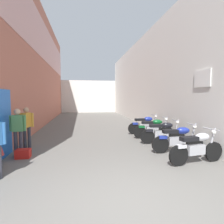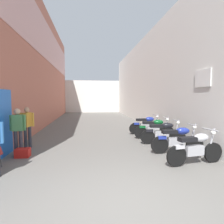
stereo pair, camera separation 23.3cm
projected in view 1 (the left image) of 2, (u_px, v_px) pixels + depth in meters
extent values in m
plane|color=#66635E|center=(96.00, 129.00, 11.65)|extent=(36.84, 36.84, 0.00)
cube|color=#B76651|center=(41.00, 67.00, 12.74)|extent=(0.40, 20.84, 8.00)
cube|color=blue|center=(4.00, 123.00, 6.09)|extent=(0.06, 1.10, 2.20)
cube|color=#DBA39E|center=(43.00, 40.00, 12.63)|extent=(0.04, 20.84, 2.56)
cube|color=silver|center=(142.00, 81.00, 13.94)|extent=(0.40, 20.84, 6.21)
cube|color=white|center=(202.00, 79.00, 6.64)|extent=(0.04, 0.90, 0.60)
cube|color=silver|center=(88.00, 97.00, 24.70)|extent=(9.76, 2.00, 4.02)
cylinder|color=black|center=(213.00, 152.00, 5.69)|extent=(0.61, 0.17, 0.60)
cylinder|color=black|center=(179.00, 156.00, 5.31)|extent=(0.61, 0.17, 0.60)
cube|color=#9E9EA3|center=(195.00, 150.00, 5.47)|extent=(0.58, 0.28, 0.28)
ellipsoid|color=#B7B7BC|center=(202.00, 137.00, 5.52)|extent=(0.51, 0.33, 0.24)
cube|color=black|center=(189.00, 139.00, 5.38)|extent=(0.55, 0.30, 0.12)
cylinder|color=#9E9EA3|center=(212.00, 140.00, 5.64)|extent=(0.25, 0.10, 0.77)
cylinder|color=#9E9EA3|center=(211.00, 129.00, 5.59)|extent=(0.12, 0.58, 0.04)
sphere|color=silver|center=(214.00, 132.00, 5.64)|extent=(0.14, 0.14, 0.14)
cube|color=#B7B7BC|center=(181.00, 146.00, 5.31)|extent=(0.30, 0.18, 0.10)
cylinder|color=black|center=(194.00, 144.00, 6.66)|extent=(0.60, 0.11, 0.60)
cylinder|color=black|center=(160.00, 145.00, 6.52)|extent=(0.60, 0.11, 0.60)
cube|color=#9E9EA3|center=(176.00, 141.00, 6.57)|extent=(0.57, 0.23, 0.28)
ellipsoid|color=navy|center=(183.00, 131.00, 6.57)|extent=(0.49, 0.28, 0.24)
cube|color=black|center=(170.00, 131.00, 6.52)|extent=(0.53, 0.24, 0.12)
cylinder|color=#9E9EA3|center=(193.00, 134.00, 6.62)|extent=(0.25, 0.07, 0.77)
cylinder|color=#9E9EA3|center=(191.00, 124.00, 6.59)|extent=(0.06, 0.58, 0.04)
sphere|color=silver|center=(194.00, 127.00, 6.61)|extent=(0.14, 0.14, 0.14)
cube|color=navy|center=(163.00, 137.00, 6.51)|extent=(0.29, 0.15, 0.10)
cylinder|color=black|center=(177.00, 137.00, 7.83)|extent=(0.61, 0.17, 0.60)
cylinder|color=black|center=(147.00, 137.00, 7.83)|extent=(0.61, 0.17, 0.60)
cube|color=#9E9EA3|center=(161.00, 134.00, 7.82)|extent=(0.58, 0.29, 0.28)
ellipsoid|color=black|center=(167.00, 125.00, 7.79)|extent=(0.51, 0.33, 0.24)
cube|color=black|center=(156.00, 126.00, 7.79)|extent=(0.55, 0.30, 0.12)
cylinder|color=#9E9EA3|center=(176.00, 128.00, 7.80)|extent=(0.25, 0.10, 0.77)
cylinder|color=#9E9EA3|center=(174.00, 120.00, 7.77)|extent=(0.13, 0.58, 0.04)
sphere|color=silver|center=(177.00, 122.00, 7.78)|extent=(0.14, 0.14, 0.14)
cube|color=black|center=(149.00, 131.00, 7.81)|extent=(0.30, 0.18, 0.10)
cylinder|color=black|center=(166.00, 132.00, 8.85)|extent=(0.61, 0.16, 0.60)
cylinder|color=black|center=(140.00, 132.00, 8.83)|extent=(0.61, 0.16, 0.60)
cube|color=#9E9EA3|center=(152.00, 130.00, 8.83)|extent=(0.58, 0.28, 0.28)
ellipsoid|color=#0F5123|center=(157.00, 122.00, 8.81)|extent=(0.51, 0.33, 0.24)
cube|color=black|center=(147.00, 122.00, 8.80)|extent=(0.55, 0.29, 0.12)
cylinder|color=#9E9EA3|center=(165.00, 125.00, 8.82)|extent=(0.25, 0.09, 0.77)
cylinder|color=#9E9EA3|center=(164.00, 117.00, 8.80)|extent=(0.12, 0.58, 0.04)
sphere|color=silver|center=(166.00, 119.00, 8.81)|extent=(0.14, 0.14, 0.14)
cube|color=#0F5123|center=(142.00, 127.00, 8.81)|extent=(0.30, 0.18, 0.10)
cylinder|color=black|center=(156.00, 128.00, 10.13)|extent=(0.60, 0.11, 0.60)
cylinder|color=black|center=(134.00, 128.00, 9.87)|extent=(0.60, 0.11, 0.60)
cube|color=#9E9EA3|center=(144.00, 126.00, 9.98)|extent=(0.57, 0.23, 0.28)
ellipsoid|color=navy|center=(148.00, 119.00, 10.00)|extent=(0.49, 0.28, 0.24)
cube|color=black|center=(140.00, 120.00, 9.91)|extent=(0.53, 0.25, 0.12)
cylinder|color=#9E9EA3|center=(155.00, 121.00, 10.09)|extent=(0.25, 0.07, 0.77)
cylinder|color=#9E9EA3|center=(154.00, 115.00, 10.05)|extent=(0.07, 0.58, 0.04)
sphere|color=silver|center=(156.00, 117.00, 10.08)|extent=(0.14, 0.14, 0.14)
cube|color=navy|center=(135.00, 124.00, 9.87)|extent=(0.29, 0.15, 0.10)
cylinder|color=#2D66A5|center=(4.00, 133.00, 4.47)|extent=(0.08, 0.08, 0.52)
cylinder|color=#383842|center=(16.00, 144.00, 6.24)|extent=(0.12, 0.12, 0.82)
cylinder|color=#383842|center=(21.00, 143.00, 6.26)|extent=(0.12, 0.12, 0.82)
cube|color=#4C8C51|center=(18.00, 123.00, 6.20)|extent=(0.36, 0.24, 0.54)
sphere|color=#DBB28E|center=(17.00, 112.00, 6.17)|extent=(0.20, 0.20, 0.20)
cylinder|color=#4C8C51|center=(10.00, 123.00, 6.16)|extent=(0.08, 0.08, 0.52)
cylinder|color=#4C8C51|center=(25.00, 123.00, 6.23)|extent=(0.08, 0.08, 0.52)
cylinder|color=#383842|center=(25.00, 138.00, 7.10)|extent=(0.12, 0.12, 0.82)
cylinder|color=#383842|center=(29.00, 138.00, 7.12)|extent=(0.12, 0.12, 0.82)
cube|color=gold|center=(26.00, 120.00, 7.06)|extent=(0.29, 0.38, 0.54)
sphere|color=tan|center=(26.00, 110.00, 7.03)|extent=(0.20, 0.20, 0.20)
cylinder|color=gold|center=(20.00, 120.00, 7.02)|extent=(0.08, 0.08, 0.52)
cylinder|color=gold|center=(33.00, 120.00, 7.09)|extent=(0.08, 0.08, 0.52)
cube|color=red|center=(23.00, 154.00, 6.03)|extent=(0.44, 0.32, 0.28)
cylinder|color=#4C4C4C|center=(0.00, 153.00, 5.00)|extent=(0.02, 0.22, 0.93)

